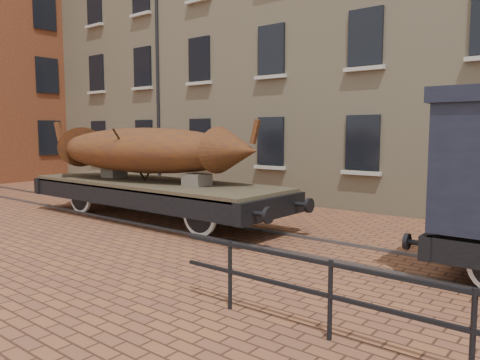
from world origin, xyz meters
The scene contains 5 objects.
ground centered at (0.00, 0.00, 0.00)m, with size 90.00×90.00×0.00m, color brown.
warehouse_cream centered at (3.00, 9.99, 7.00)m, with size 40.00×10.19×14.00m.
rail_track centered at (0.00, 0.00, 0.03)m, with size 30.00×1.52×0.06m.
flatcar_wagon centered at (-3.15, 0.00, 0.89)m, with size 9.49×2.57×1.43m.
iron_boat centered at (-3.46, 0.00, 2.01)m, with size 7.43×3.12×1.75m.
Camera 1 is at (7.22, -8.77, 2.55)m, focal length 35.00 mm.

